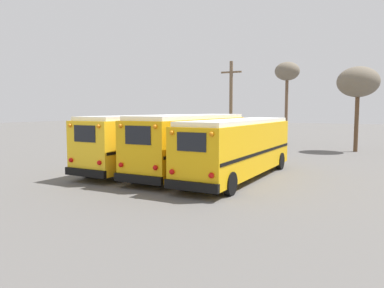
# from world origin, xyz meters

# --- Properties ---
(ground_plane) EXTENTS (160.00, 160.00, 0.00)m
(ground_plane) POSITION_xyz_m (0.00, 0.00, 0.00)
(ground_plane) COLOR #5B5956
(school_bus_0) EXTENTS (2.81, 10.81, 3.15)m
(school_bus_0) POSITION_xyz_m (-2.86, 0.29, 1.72)
(school_bus_0) COLOR yellow
(school_bus_0) RESTS_ON ground
(school_bus_1) EXTENTS (2.57, 10.22, 3.20)m
(school_bus_1) POSITION_xyz_m (0.00, 0.00, 1.73)
(school_bus_1) COLOR #EAAA0F
(school_bus_1) RESTS_ON ground
(school_bus_2) EXTENTS (2.53, 10.38, 3.00)m
(school_bus_2) POSITION_xyz_m (2.86, -0.27, 1.64)
(school_bus_2) COLOR #EAAA0F
(school_bus_2) RESTS_ON ground
(utility_pole) EXTENTS (1.80, 0.28, 7.50)m
(utility_pole) POSITION_xyz_m (-2.32, 11.50, 3.91)
(utility_pole) COLOR brown
(utility_pole) RESTS_ON ground
(bare_tree_0) EXTENTS (2.52, 2.52, 8.36)m
(bare_tree_0) POSITION_xyz_m (0.06, 20.96, 7.19)
(bare_tree_0) COLOR brown
(bare_tree_0) RESTS_ON ground
(bare_tree_1) EXTENTS (3.32, 3.32, 6.99)m
(bare_tree_1) POSITION_xyz_m (7.17, 15.57, 5.68)
(bare_tree_1) COLOR brown
(bare_tree_1) RESTS_ON ground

